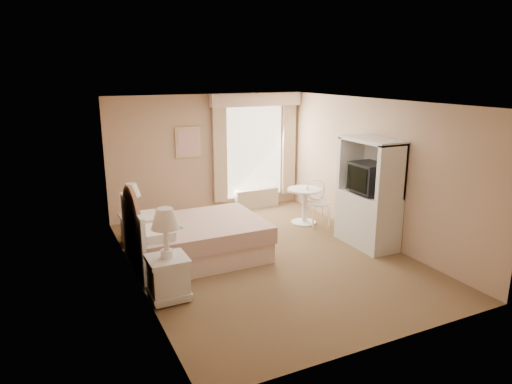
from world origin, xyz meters
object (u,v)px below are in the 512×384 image
bed (192,238)px  cafe_chair (317,199)px  round_table (304,200)px  armoire (369,202)px  nightstand_near (168,266)px  nightstand_far (133,221)px

bed → cafe_chair: 2.81m
round_table → armoire: size_ratio=0.38×
cafe_chair → armoire: size_ratio=0.48×
nightstand_near → round_table: nightstand_near is taller
nightstand_far → round_table: (3.27, -0.36, 0.07)m
cafe_chair → armoire: 1.33m
armoire → bed: bearing=166.2°
nightstand_near → cafe_chair: size_ratio=1.39×
bed → round_table: bed is taller
round_table → armoire: (0.38, -1.47, 0.31)m
nightstand_near → nightstand_far: 2.29m
nightstand_near → nightstand_far: (0.00, 2.28, -0.07)m
nightstand_far → round_table: bearing=-6.3°
bed → round_table: size_ratio=2.96×
bed → armoire: armoire is taller
armoire → nightstand_far: bearing=153.4°
round_table → cafe_chair: 0.26m
nightstand_far → armoire: size_ratio=0.57×
round_table → cafe_chair: (0.19, -0.18, 0.05)m
nightstand_far → cafe_chair: bearing=-8.9°
nightstand_near → round_table: bearing=30.5°
bed → cafe_chair: size_ratio=2.34×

